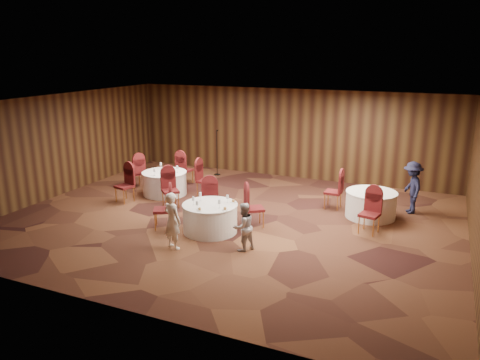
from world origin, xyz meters
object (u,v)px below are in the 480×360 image
at_px(table_left, 165,183).
at_px(woman_b, 243,227).
at_px(woman_a, 172,221).
at_px(table_main, 210,218).
at_px(mic_stand, 217,162).
at_px(man_c, 412,188).
at_px(table_right, 371,204).

distance_m(table_left, woman_b, 5.07).
height_order(table_left, woman_a, woman_a).
distance_m(table_main, woman_b, 1.44).
height_order(table_left, mic_stand, mic_stand).
bearing_deg(man_c, mic_stand, -122.93).
bearing_deg(woman_b, table_right, 175.38).
distance_m(woman_b, man_c, 5.47).
distance_m(mic_stand, woman_a, 6.78).
xyz_separation_m(table_main, woman_a, (-0.32, -1.28, 0.31)).
distance_m(table_right, woman_b, 4.21).
bearing_deg(table_left, table_main, -39.05).
xyz_separation_m(table_right, mic_stand, (-5.97, 2.41, 0.12)).
relative_size(woman_b, man_c, 0.77).
xyz_separation_m(table_main, woman_b, (1.23, -0.71, 0.20)).
distance_m(table_left, mic_stand, 2.92).
bearing_deg(woman_b, mic_stand, -119.02).
bearing_deg(mic_stand, man_c, -12.76).
height_order(mic_stand, man_c, mic_stand).
relative_size(table_main, table_left, 0.99).
bearing_deg(woman_a, woman_b, -141.79).
bearing_deg(woman_a, mic_stand, -54.00).
height_order(table_main, woman_a, woman_a).
bearing_deg(woman_a, table_right, -115.73).
xyz_separation_m(table_right, woman_a, (-3.91, -4.05, 0.31)).
relative_size(table_right, man_c, 0.93).
distance_m(mic_stand, man_c, 7.14).
distance_m(table_main, mic_stand, 5.71).
xyz_separation_m(mic_stand, woman_a, (2.06, -6.46, 0.19)).
distance_m(table_left, table_right, 6.44).
relative_size(table_left, mic_stand, 0.84).
height_order(table_main, mic_stand, mic_stand).
height_order(mic_stand, woman_a, mic_stand).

